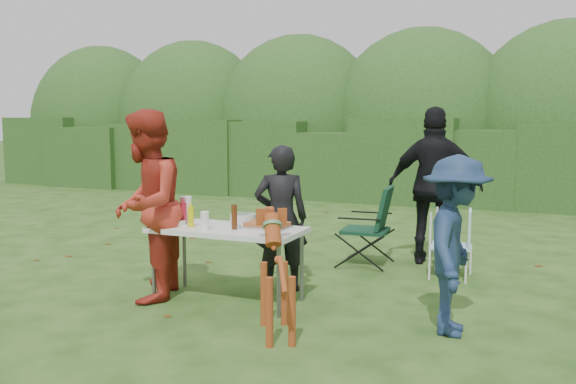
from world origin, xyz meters
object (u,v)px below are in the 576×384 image
at_px(folding_table, 227,233).
at_px(camping_chair, 365,226).
at_px(person_black_puffy, 435,186).
at_px(paper_towel_roll, 186,209).
at_px(child, 456,245).
at_px(beer_bottle, 234,217).
at_px(dog, 277,278).
at_px(person_red_jacket, 146,205).
at_px(lawn_chair, 451,243).
at_px(person_cook, 281,218).
at_px(mustard_bottle, 191,217).
at_px(ketchup_bottle, 184,214).

bearing_deg(folding_table, camping_chair, 66.73).
xyz_separation_m(person_black_puffy, paper_towel_roll, (-2.16, -2.26, -0.11)).
distance_m(child, beer_bottle, 2.08).
distance_m(folding_table, dog, 1.13).
height_order(person_red_jacket, lawn_chair, person_red_jacket).
bearing_deg(beer_bottle, person_cook, 71.38).
xyz_separation_m(folding_table, mustard_bottle, (-0.34, -0.12, 0.15)).
xyz_separation_m(person_red_jacket, person_black_puffy, (2.37, 2.65, 0.03)).
relative_size(folding_table, child, 1.00).
relative_size(folding_table, person_cook, 0.98).
relative_size(dog, lawn_chair, 1.30).
xyz_separation_m(person_red_jacket, child, (2.96, 0.18, -0.19)).
bearing_deg(lawn_chair, person_black_puffy, -69.79).
relative_size(lawn_chair, mustard_bottle, 3.96).
bearing_deg(person_cook, person_red_jacket, 12.61).
xyz_separation_m(folding_table, camping_chair, (0.85, 1.97, -0.19)).
bearing_deg(ketchup_bottle, folding_table, 3.17).
distance_m(person_red_jacket, camping_chair, 2.79).
distance_m(person_cook, dog, 1.41).
xyz_separation_m(camping_chair, mustard_bottle, (-1.18, -2.09, 0.34)).
xyz_separation_m(person_black_puffy, camping_chair, (-0.76, -0.43, -0.48)).
xyz_separation_m(ketchup_bottle, paper_towel_roll, (-0.08, 0.17, 0.02)).
distance_m(camping_chair, lawn_chair, 1.08).
bearing_deg(paper_towel_roll, beer_bottle, -16.78).
height_order(person_red_jacket, dog, person_red_jacket).
xyz_separation_m(folding_table, ketchup_bottle, (-0.48, -0.03, 0.16)).
relative_size(folding_table, beer_bottle, 6.25).
height_order(child, camping_chair, child).
distance_m(person_black_puffy, ketchup_bottle, 3.20).
relative_size(folding_table, ketchup_bottle, 6.82).
relative_size(ketchup_bottle, beer_bottle, 0.92).
xyz_separation_m(person_black_puffy, beer_bottle, (-1.49, -2.46, -0.12)).
xyz_separation_m(lawn_chair, paper_towel_roll, (-2.46, -1.65, 0.47)).
distance_m(person_cook, camping_chair, 1.52).
height_order(child, ketchup_bottle, child).
distance_m(dog, beer_bottle, 1.05).
bearing_deg(mustard_bottle, camping_chair, 60.53).
distance_m(folding_table, child, 2.20).
xyz_separation_m(person_red_jacket, dog, (1.62, -0.45, -0.46)).
relative_size(person_cook, camping_chair, 1.54).
distance_m(person_black_puffy, dog, 3.23).
distance_m(lawn_chair, paper_towel_roll, 3.00).
height_order(person_cook, person_red_jacket, person_red_jacket).
relative_size(person_cook, dog, 1.49).
xyz_separation_m(person_cook, person_black_puffy, (1.28, 1.83, 0.21)).
distance_m(person_red_jacket, paper_towel_roll, 0.45).
relative_size(dog, camping_chair, 1.03).
bearing_deg(person_cook, child, 136.61).
height_order(person_red_jacket, mustard_bottle, person_red_jacket).
relative_size(person_black_puffy, child, 1.30).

